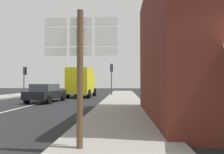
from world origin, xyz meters
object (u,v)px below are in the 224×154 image
delivery_truck (82,82)px  traffic_light_far_left (25,75)px  sedan_far (46,93)px  route_sign_post (80,64)px  traffic_light_far_right (112,72)px

delivery_truck → traffic_light_far_left: (-6.86, 1.01, 0.85)m
sedan_far → delivery_truck: size_ratio=0.86×
delivery_truck → route_sign_post: route_sign_post is taller
traffic_light_far_left → delivery_truck: bearing=-8.4°
delivery_truck → traffic_light_far_right: (3.15, 1.75, 1.13)m
route_sign_post → traffic_light_far_right: (-0.41, 18.27, 0.78)m
sedan_far → route_sign_post: size_ratio=1.35×
delivery_truck → sedan_far: bearing=-107.3°
sedan_far → route_sign_post: route_sign_post is taller
sedan_far → route_sign_post: bearing=-64.6°
sedan_far → delivery_truck: bearing=72.7°
delivery_truck → traffic_light_far_right: traffic_light_far_right is taller
route_sign_post → traffic_light_far_left: size_ratio=0.95×
traffic_light_far_right → delivery_truck: bearing=-151.0°
sedan_far → traffic_light_far_left: traffic_light_far_left is taller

